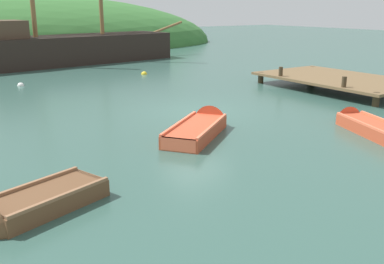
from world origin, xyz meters
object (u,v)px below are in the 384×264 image
at_px(rowboat_outer_left, 26,210).
at_px(buoy_yellow, 144,74).
at_px(rowboat_near_dock, 201,128).
at_px(sailing_ship, 67,53).
at_px(rowboat_center, 365,127).
at_px(buoy_white, 21,86).

relative_size(rowboat_outer_left, buoy_yellow, 8.79).
xyz_separation_m(rowboat_near_dock, buoy_yellow, (4.30, 11.99, -0.14)).
xyz_separation_m(sailing_ship, buoy_yellow, (2.09, -7.34, -0.72)).
height_order(sailing_ship, rowboat_outer_left, sailing_ship).
distance_m(sailing_ship, rowboat_center, 22.21).
height_order(rowboat_center, rowboat_near_dock, rowboat_near_dock).
xyz_separation_m(buoy_yellow, buoy_white, (-6.98, -0.02, 0.00)).
bearing_deg(buoy_yellow, rowboat_center, -89.34).
xyz_separation_m(rowboat_outer_left, buoy_white, (3.39, 14.84, -0.12)).
bearing_deg(buoy_white, rowboat_near_dock, -77.37).
bearing_deg(sailing_ship, rowboat_near_dock, -103.97).
bearing_deg(buoy_white, rowboat_center, -64.09).
bearing_deg(buoy_yellow, buoy_white, -179.82).
distance_m(rowboat_center, rowboat_near_dock, 5.25).
relative_size(rowboat_center, buoy_yellow, 10.58).
bearing_deg(rowboat_center, buoy_white, 46.65).
height_order(sailing_ship, rowboat_near_dock, sailing_ship).
relative_size(rowboat_near_dock, buoy_white, 10.97).
distance_m(rowboat_center, buoy_white, 16.37).
distance_m(rowboat_center, rowboat_outer_left, 10.55).
height_order(rowboat_center, buoy_white, rowboat_center).
xyz_separation_m(rowboat_center, buoy_yellow, (-0.17, 14.75, -0.13)).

